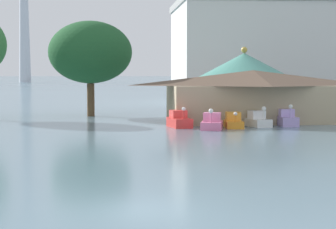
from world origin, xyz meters
TOP-DOWN VIEW (x-y plane):
  - ground_plane at (0.00, 0.00)m, footprint 2000.00×2000.00m
  - pedal_boat_red at (4.78, 28.17)m, footprint 1.89×3.05m
  - pedal_boat_pink at (7.11, 26.13)m, footprint 2.17×2.89m
  - pedal_boat_orange at (9.06, 27.20)m, footprint 1.57×2.70m
  - pedal_boat_white at (11.27, 27.99)m, footprint 1.90×2.57m
  - pedal_boat_lavender at (13.83, 28.36)m, footprint 1.40×2.28m
  - boathouse at (12.07, 32.78)m, footprint 16.07×9.07m
  - green_roof_pavilion at (14.30, 45.61)m, footprint 10.49×10.49m
  - shoreline_tree_mid at (-2.70, 41.07)m, footprint 8.46×8.46m
  - background_building_block at (21.41, 67.41)m, footprint 24.32×19.41m

SIDE VIEW (x-z plane):
  - ground_plane at x=0.00m, z-range 0.00..0.00m
  - pedal_boat_orange at x=9.06m, z-range -0.19..1.16m
  - pedal_boat_pink at x=7.11m, z-range -0.33..1.35m
  - pedal_boat_white at x=11.27m, z-range -0.33..1.38m
  - pedal_boat_red at x=4.78m, z-range -0.31..1.40m
  - pedal_boat_lavender at x=13.83m, z-range -0.36..1.49m
  - boathouse at x=12.07m, z-range 0.11..4.75m
  - green_roof_pavilion at x=14.30m, z-range 0.15..7.50m
  - shoreline_tree_mid at x=-2.70m, z-range 1.65..11.32m
  - background_building_block at x=21.41m, z-range 0.02..15.16m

